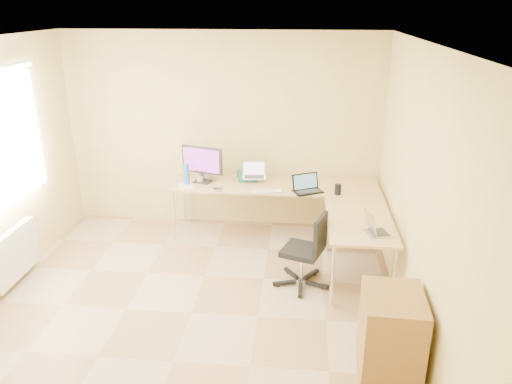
# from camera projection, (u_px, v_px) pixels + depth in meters

# --- Properties ---
(floor) EXTENTS (4.50, 4.50, 0.00)m
(floor) POSITION_uv_depth(u_px,v_px,m) (191.00, 313.00, 4.95)
(floor) COLOR tan
(floor) RESTS_ON ground
(ceiling) EXTENTS (4.50, 4.50, 0.00)m
(ceiling) POSITION_uv_depth(u_px,v_px,m) (176.00, 43.00, 4.01)
(ceiling) COLOR white
(ceiling) RESTS_ON ground
(wall_back) EXTENTS (4.50, 0.00, 4.50)m
(wall_back) POSITION_uv_depth(u_px,v_px,m) (223.00, 132.00, 6.57)
(wall_back) COLOR beige
(wall_back) RESTS_ON ground
(wall_front) EXTENTS (4.50, 0.00, 4.50)m
(wall_front) POSITION_uv_depth(u_px,v_px,m) (78.00, 358.00, 2.39)
(wall_front) COLOR beige
(wall_front) RESTS_ON ground
(wall_right) EXTENTS (0.00, 4.50, 4.50)m
(wall_right) POSITION_uv_depth(u_px,v_px,m) (421.00, 200.00, 4.29)
(wall_right) COLOR beige
(wall_right) RESTS_ON ground
(desk_main) EXTENTS (2.65, 0.70, 0.73)m
(desk_main) POSITION_uv_depth(u_px,v_px,m) (275.00, 210.00, 6.47)
(desk_main) COLOR tan
(desk_main) RESTS_ON ground
(desk_return) EXTENTS (0.70, 1.30, 0.73)m
(desk_return) POSITION_uv_depth(u_px,v_px,m) (357.00, 249.00, 5.45)
(desk_return) COLOR tan
(desk_return) RESTS_ON ground
(monitor) EXTENTS (0.59, 0.34, 0.48)m
(monitor) POSITION_uv_depth(u_px,v_px,m) (202.00, 164.00, 6.32)
(monitor) COLOR black
(monitor) RESTS_ON desk_main
(book_stack) EXTENTS (0.32, 0.39, 0.06)m
(book_stack) POSITION_uv_depth(u_px,v_px,m) (247.00, 176.00, 6.55)
(book_stack) COLOR #1A5F59
(book_stack) RESTS_ON desk_main
(laptop_center) EXTENTS (0.33, 0.27, 0.20)m
(laptop_center) POSITION_uv_depth(u_px,v_px,m) (254.00, 170.00, 6.36)
(laptop_center) COLOR silver
(laptop_center) RESTS_ON desk_main
(laptop_black) EXTENTS (0.42, 0.38, 0.22)m
(laptop_black) POSITION_uv_depth(u_px,v_px,m) (308.00, 184.00, 6.03)
(laptop_black) COLOR black
(laptop_black) RESTS_ON desk_main
(keyboard) EXTENTS (0.39, 0.18, 0.02)m
(keyboard) POSITION_uv_depth(u_px,v_px,m) (267.00, 191.00, 6.07)
(keyboard) COLOR silver
(keyboard) RESTS_ON desk_main
(mouse) EXTENTS (0.11, 0.08, 0.03)m
(mouse) POSITION_uv_depth(u_px,v_px,m) (279.00, 191.00, 6.05)
(mouse) COLOR white
(mouse) RESTS_ON desk_main
(mug) EXTENTS (0.12, 0.12, 0.10)m
(mug) POSITION_uv_depth(u_px,v_px,m) (200.00, 179.00, 6.37)
(mug) COLOR silver
(mug) RESTS_ON desk_main
(cd_stack) EXTENTS (0.13, 0.13, 0.03)m
(cd_stack) POSITION_uv_depth(u_px,v_px,m) (218.00, 189.00, 6.12)
(cd_stack) COLOR #BDBDBD
(cd_stack) RESTS_ON desk_main
(water_bottle) EXTENTS (0.09, 0.09, 0.27)m
(water_bottle) POSITION_uv_depth(u_px,v_px,m) (187.00, 174.00, 6.28)
(water_bottle) COLOR blue
(water_bottle) RESTS_ON desk_main
(papers) EXTENTS (0.26, 0.31, 0.01)m
(papers) POSITION_uv_depth(u_px,v_px,m) (186.00, 186.00, 6.26)
(papers) COLOR silver
(papers) RESTS_ON desk_main
(white_box) EXTENTS (0.21, 0.16, 0.07)m
(white_box) POSITION_uv_depth(u_px,v_px,m) (205.00, 174.00, 6.59)
(white_box) COLOR white
(white_box) RESTS_ON desk_main
(desk_fan) EXTENTS (0.29, 0.29, 0.28)m
(desk_fan) POSITION_uv_depth(u_px,v_px,m) (209.00, 168.00, 6.52)
(desk_fan) COLOR silver
(desk_fan) RESTS_ON desk_main
(black_cup) EXTENTS (0.08, 0.08, 0.13)m
(black_cup) POSITION_uv_depth(u_px,v_px,m) (338.00, 189.00, 5.97)
(black_cup) COLOR black
(black_cup) RESTS_ON desk_main
(laptop_return) EXTENTS (0.34, 0.30, 0.19)m
(laptop_return) POSITION_uv_depth(u_px,v_px,m) (379.00, 225.00, 4.94)
(laptop_return) COLOR #B1B1B1
(laptop_return) RESTS_ON desk_return
(office_chair) EXTENTS (0.65, 0.65, 0.86)m
(office_chair) POSITION_uv_depth(u_px,v_px,m) (302.00, 243.00, 5.28)
(office_chair) COLOR black
(office_chair) RESTS_ON ground
(cabinet) EXTENTS (0.49, 0.60, 0.81)m
(cabinet) POSITION_uv_depth(u_px,v_px,m) (390.00, 339.00, 4.00)
(cabinet) COLOR olive
(cabinet) RESTS_ON ground
(radiator) EXTENTS (0.09, 0.80, 0.55)m
(radiator) POSITION_uv_depth(u_px,v_px,m) (15.00, 254.00, 5.37)
(radiator) COLOR white
(radiator) RESTS_ON ground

